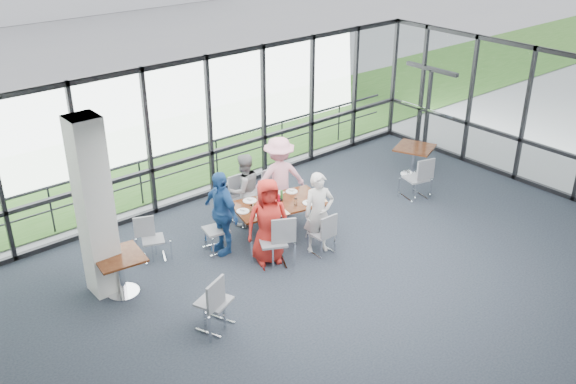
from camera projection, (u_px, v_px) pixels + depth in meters
floor at (373, 289)px, 11.29m from camera, size 12.00×10.00×0.02m
ceiling at (385, 116)px, 9.88m from camera, size 12.00×10.00×0.04m
wall_left at (9, 367)px, 7.12m from camera, size 0.10×10.00×3.20m
curtain_wall_back at (210, 127)px, 14.03m from camera, size 12.00×0.10×3.20m
curtain_wall_right at (566, 127)px, 14.04m from camera, size 0.10×10.00×3.20m
exit_door at (428, 109)px, 16.87m from camera, size 0.12×1.60×2.10m
structural_column at (95, 208)px, 10.57m from camera, size 0.50×0.50×3.20m
apron at (115, 134)px, 18.18m from camera, size 80.00×70.00×0.02m
grass_strip at (149, 154)px, 16.79m from camera, size 80.00×5.00×0.01m
guard_rail at (198, 165)px, 14.92m from camera, size 12.00×0.06×0.06m
main_table at (278, 209)px, 12.68m from camera, size 1.96×1.36×0.75m
side_table_left at (120, 262)px, 10.89m from camera, size 0.88×0.88×0.75m
side_table_right at (414, 152)px, 15.32m from camera, size 1.11×1.11×0.75m
diner_near_left at (268, 221)px, 11.76m from camera, size 0.96×0.81×1.67m
diner_near_right at (319, 213)px, 12.12m from camera, size 0.71×0.63×1.61m
diner_far_left at (244, 190)px, 13.06m from camera, size 0.79×0.51×1.57m
diner_far_right at (279, 177)px, 13.37m from camera, size 1.28×0.96×1.77m
diner_end at (221, 212)px, 12.08m from camera, size 0.54×0.98×1.67m
chair_main_nl at (273, 242)px, 11.78m from camera, size 0.65×0.65×0.98m
chair_main_nr at (322, 233)px, 12.20m from camera, size 0.42×0.42×0.84m
chair_main_fl at (245, 201)px, 13.28m from camera, size 0.49×0.49×0.98m
chair_main_fr at (277, 194)px, 13.60m from camera, size 0.48×0.48×0.96m
chair_main_end at (216, 230)px, 12.27m from camera, size 0.51×0.51×0.90m
chair_spare_la at (214, 301)px, 10.10m from camera, size 0.63×0.63×0.99m
chair_spare_lb at (153, 240)px, 12.00m from camera, size 0.53×0.53×0.83m
chair_spare_r at (416, 178)px, 14.31m from camera, size 0.57×0.57×0.95m
plate_nl at (262, 215)px, 12.16m from camera, size 0.27×0.27×0.01m
plate_nr at (309, 203)px, 12.60m from camera, size 0.25×0.25×0.01m
plate_fl at (250, 201)px, 12.69m from camera, size 0.27×0.27×0.01m
plate_fr at (292, 191)px, 13.06m from camera, size 0.24×0.24×0.01m
plate_end at (243, 211)px, 12.29m from camera, size 0.25×0.25×0.01m
tumbler_a at (273, 207)px, 12.30m from camera, size 0.07×0.07×0.14m
tumbler_b at (296, 202)px, 12.52m from camera, size 0.07×0.07×0.13m
tumbler_c at (273, 194)px, 12.81m from camera, size 0.08×0.08×0.15m
tumbler_d at (252, 209)px, 12.24m from camera, size 0.07×0.07×0.15m
menu_a at (281, 213)px, 12.21m from camera, size 0.35×0.27×0.00m
menu_b at (319, 200)px, 12.72m from camera, size 0.35×0.31×0.00m
menu_c at (277, 193)px, 13.00m from camera, size 0.34×0.27×0.00m
condiment_caddy at (280, 200)px, 12.68m from camera, size 0.10×0.07×0.04m
ketchup_bottle at (278, 199)px, 12.58m from camera, size 0.06×0.06×0.18m
green_bottle at (282, 195)px, 12.70m from camera, size 0.05×0.05×0.20m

